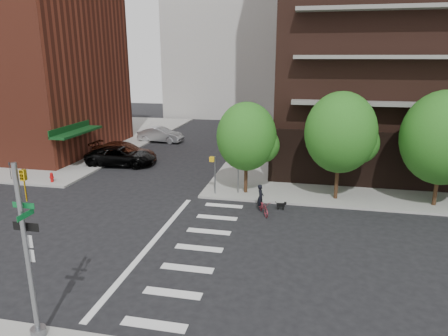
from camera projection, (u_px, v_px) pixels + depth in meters
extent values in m
plane|color=black|center=(142.00, 243.00, 20.37)|extent=(120.00, 120.00, 0.00)
cube|color=gray|center=(439.00, 155.00, 38.43)|extent=(39.00, 33.00, 0.15)
cube|color=gray|center=(28.00, 136.00, 47.37)|extent=(31.00, 33.00, 0.15)
cube|color=silver|center=(154.00, 325.00, 14.12)|extent=(2.40, 0.50, 0.01)
cube|color=silver|center=(173.00, 293.00, 16.01)|extent=(2.40, 0.50, 0.01)
cube|color=silver|center=(187.00, 268.00, 17.89)|extent=(2.40, 0.50, 0.01)
cube|color=silver|center=(199.00, 248.00, 19.77)|extent=(2.40, 0.50, 0.01)
cube|color=silver|center=(209.00, 232.00, 21.66)|extent=(2.40, 0.50, 0.01)
cube|color=silver|center=(217.00, 218.00, 23.54)|extent=(2.40, 0.50, 0.01)
cube|color=silver|center=(224.00, 206.00, 25.43)|extent=(2.40, 0.50, 0.01)
cube|color=silver|center=(152.00, 243.00, 20.27)|extent=(0.30, 13.00, 0.01)
cube|color=black|center=(413.00, 131.00, 38.84)|extent=(25.50, 25.50, 4.00)
cube|color=#0C3814|center=(77.00, 132.00, 34.08)|extent=(1.40, 6.00, 0.20)
cylinder|color=#301E11|center=(246.00, 176.00, 27.24)|extent=(0.24, 0.24, 2.30)
sphere|color=#235B19|center=(246.00, 137.00, 26.50)|extent=(4.00, 4.00, 4.00)
cylinder|color=#301E11|center=(337.00, 179.00, 26.01)|extent=(0.24, 0.24, 2.60)
sphere|color=#235B19|center=(341.00, 133.00, 25.17)|extent=(4.50, 4.50, 4.50)
cylinder|color=#301E11|center=(436.00, 188.00, 24.85)|extent=(0.24, 0.24, 2.30)
sphere|color=#235B19|center=(444.00, 138.00, 24.01)|extent=(5.00, 5.00, 5.00)
cylinder|color=slate|center=(27.00, 255.00, 12.56)|extent=(0.16, 0.16, 6.00)
cylinder|color=slate|center=(38.00, 332.00, 13.32)|extent=(0.50, 0.50, 0.30)
imported|color=gold|center=(24.00, 186.00, 11.89)|extent=(0.16, 0.20, 1.00)
cube|color=#0A5926|center=(23.00, 205.00, 12.27)|extent=(0.75, 0.02, 0.18)
cube|color=#0A5926|center=(25.00, 215.00, 12.16)|extent=(0.02, 0.75, 0.18)
cube|color=black|center=(26.00, 227.00, 12.43)|extent=(0.90, 0.02, 0.28)
cube|color=silver|center=(28.00, 241.00, 12.56)|extent=(0.32, 0.02, 0.42)
cube|color=silver|center=(30.00, 256.00, 12.70)|extent=(0.32, 0.02, 0.42)
cylinder|color=slate|center=(215.00, 175.00, 26.94)|extent=(0.10, 0.10, 2.60)
cube|color=gold|center=(212.00, 159.00, 26.68)|extent=(0.32, 0.25, 0.32)
cylinder|color=slate|center=(238.00, 177.00, 27.16)|extent=(0.08, 0.08, 2.20)
cube|color=gold|center=(238.00, 165.00, 26.78)|extent=(0.64, 0.02, 0.64)
cylinder|color=#A50C0C|center=(52.00, 178.00, 29.69)|extent=(0.22, 0.22, 0.60)
sphere|color=#A50C0C|center=(51.00, 174.00, 29.61)|extent=(0.24, 0.24, 0.24)
cylinder|color=black|center=(10.00, 172.00, 30.32)|extent=(0.05, 0.05, 1.10)
cube|color=black|center=(9.00, 164.00, 30.14)|extent=(0.10, 0.08, 0.22)
imported|color=black|center=(121.00, 156.00, 34.66)|extent=(3.30, 6.18, 1.65)
imported|color=#421B10|center=(124.00, 152.00, 36.10)|extent=(2.54, 5.99, 1.72)
imported|color=#9A9DA1|center=(161.00, 135.00, 44.24)|extent=(2.11, 5.10, 1.64)
imported|color=maroon|center=(264.00, 207.00, 23.94)|extent=(1.21, 1.79, 0.89)
imported|color=black|center=(260.00, 197.00, 24.58)|extent=(0.60, 0.41, 1.62)
cube|color=black|center=(281.00, 205.00, 24.68)|extent=(0.52, 0.24, 0.20)
cube|color=black|center=(285.00, 203.00, 24.63)|extent=(0.16, 0.14, 0.14)
cylinder|color=black|center=(283.00, 208.00, 24.75)|extent=(0.05, 0.05, 0.22)
cylinder|color=black|center=(278.00, 208.00, 24.72)|extent=(0.05, 0.05, 0.22)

